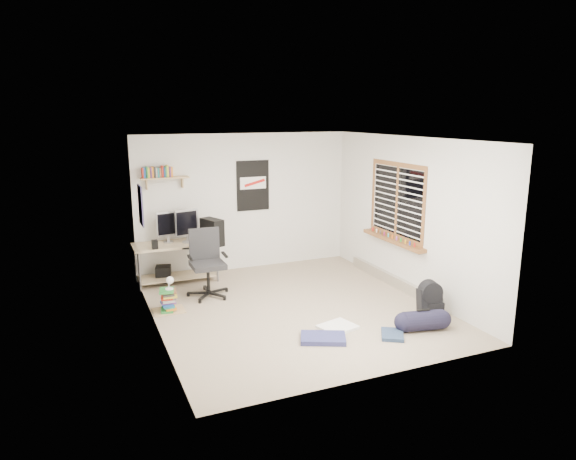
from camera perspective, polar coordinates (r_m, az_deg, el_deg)
name	(u,v)px	position (r m, az deg, el deg)	size (l,w,h in m)	color
floor	(294,308)	(7.77, 0.65, -8.67)	(4.00, 4.50, 0.01)	gray
ceiling	(294,138)	(7.24, 0.70, 10.15)	(4.00, 4.50, 0.01)	white
back_wall	(245,202)	(9.47, -4.79, 3.11)	(4.00, 0.01, 2.50)	silver
left_wall	(152,239)	(6.87, -14.84, -1.01)	(0.01, 4.50, 2.50)	silver
right_wall	(409,216)	(8.39, 13.33, 1.54)	(0.01, 4.50, 2.50)	silver
desk	(176,261)	(9.01, -12.29, -3.43)	(1.42, 0.62, 0.65)	tan
monitor_left	(168,233)	(8.96, -13.19, -0.32)	(0.38, 0.09, 0.41)	#ACACB1
monitor_right	(187,232)	(8.89, -11.14, -0.21)	(0.41, 0.10, 0.45)	#9B9CA0
pc_tower	(212,232)	(8.81, -8.42, -0.22)	(0.21, 0.43, 0.45)	black
keyboard	(185,248)	(8.72, -11.39, -1.93)	(0.44, 0.15, 0.02)	black
speaker_left	(155,246)	(8.62, -14.58, -1.70)	(0.09, 0.09, 0.19)	black
speaker_right	(206,237)	(9.05, -9.05, -0.82)	(0.08, 0.08, 0.17)	black
office_chair	(208,267)	(8.19, -8.90, -4.03)	(0.70, 0.70, 1.07)	#232326
wall_shelf	(165,178)	(8.95, -13.52, 5.66)	(0.80, 0.22, 0.24)	tan
poster_back_wall	(253,186)	(9.45, -3.91, 4.94)	(0.62, 0.03, 0.92)	black
poster_left_wall	(141,205)	(7.99, -16.06, 2.65)	(0.02, 0.42, 0.60)	navy
window	(396,201)	(8.56, 11.92, 3.19)	(0.10, 1.50, 1.26)	brown
baseboard_heater	(393,280)	(8.89, 11.55, -5.47)	(0.08, 2.50, 0.18)	#B7B2A8
backpack	(430,303)	(7.65, 15.45, -7.87)	(0.32, 0.26, 0.43)	black
duffel_bag	(423,320)	(7.20, 14.74, -9.68)	(0.27, 0.27, 0.53)	black
tshirt	(338,327)	(7.09, 5.53, -10.69)	(0.46, 0.39, 0.04)	silver
jeans_a	(323,338)	(6.73, 3.92, -11.90)	(0.57, 0.36, 0.06)	navy
jeans_b	(392,335)	(6.96, 11.51, -11.32)	(0.37, 0.28, 0.05)	#23334F
book_stack	(168,301)	(7.79, -13.15, -7.74)	(0.47, 0.38, 0.32)	brown
desk_lamp	(169,287)	(7.70, -13.07, -6.17)	(0.12, 0.20, 0.20)	white
subwoofer	(164,274)	(9.13, -13.67, -4.77)	(0.25, 0.25, 0.28)	black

